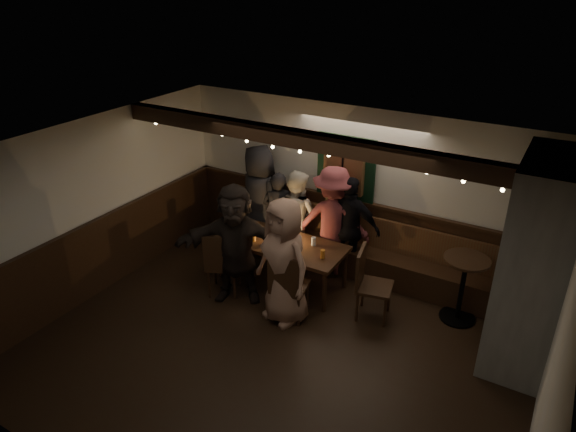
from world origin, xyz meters
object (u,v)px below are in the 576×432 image
Objects in this scene: person_g at (284,262)px; chair_end at (368,279)px; chair_near_left at (222,261)px; chair_near_right at (287,284)px; high_top at (463,281)px; person_f at (236,244)px; person_a at (260,199)px; person_c at (296,217)px; dining_table at (281,246)px; person_d at (333,221)px; person_e at (350,228)px; person_b at (278,215)px.

chair_end is at bearing 50.21° from person_g.
chair_near_left is 1.12m from chair_near_right.
high_top is 2.42m from person_g.
person_f reaches higher than chair_near_right.
chair_end reaches higher than high_top.
person_a is 1.18× the size of person_c.
dining_table is at bearing 161.27° from person_a.
high_top is 3.47m from person_a.
chair_near_left is 1.54m from person_a.
chair_near_right is 0.96m from person_f.
chair_near_right is at bearing 76.23° from person_d.
person_b is at bearing -2.41° from person_e.
person_f is (-0.34, -0.67, 0.25)m from dining_table.
person_d is at bearing 173.10° from high_top.
chair_near_left is 0.57× the size of person_g.
person_e is at bearing 127.95° from chair_end.
person_a reaches higher than person_g.
chair_near_right is at bearing 102.40° from person_b.
person_a is at bearing 101.15° from chair_near_left.
person_b is 0.83× the size of person_f.
chair_near_right is 0.63× the size of person_e.
chair_near_right reaches higher than chair_near_left.
chair_near_left is 0.69× the size of person_b.
person_a is (-1.41, 1.50, 0.34)m from chair_near_right.
person_g is (-2.09, -1.19, 0.29)m from high_top.
person_g is at bearing -0.93° from chair_near_left.
person_f is at bearing -159.22° from high_top.
dining_table is 2.63m from high_top.
person_a is 0.42m from person_b.
person_b is 0.83× the size of person_g.
person_b is at bearing 174.95° from high_top.
person_e is (0.23, 1.50, 0.24)m from chair_near_right.
chair_end is (2.02, 0.61, 0.00)m from chair_near_left.
chair_end is 2.11m from person_b.
person_b is 1.76m from person_g.
person_f is at bearing -163.00° from chair_end.
person_f is (-1.79, -0.55, 0.31)m from chair_end.
person_a is at bearing 5.53° from person_c.
chair_end is at bearing 124.67° from person_e.
chair_near_right is at bearing 155.30° from person_a.
person_a is 1.13× the size of person_e.
person_g is at bearing 154.42° from person_a.
chair_near_right is 0.70× the size of person_b.
person_d is at bearing 5.16° from person_e.
person_c is at bearing 130.59° from person_g.
person_e is (0.92, 0.02, 0.03)m from person_c.
person_a reaches higher than high_top.
chair_near_right is 0.59× the size of person_d.
chair_end is at bearing 123.53° from person_d.
person_g is (1.06, -0.02, 0.32)m from chair_near_left.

